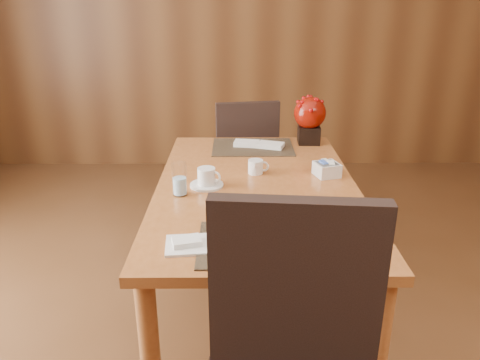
{
  "coord_description": "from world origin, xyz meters",
  "views": [
    {
      "loc": [
        -0.09,
        -1.36,
        1.55
      ],
      "look_at": [
        -0.08,
        0.35,
        0.87
      ],
      "focal_mm": 35.0,
      "sensor_mm": 36.0,
      "label": 1
    }
  ],
  "objects_px": {
    "dining_table": "(257,204)",
    "soup_setting": "(258,237)",
    "water_glass": "(180,179)",
    "sugar_caddy": "(327,169)",
    "coffee_cup": "(206,178)",
    "berry_decor": "(310,117)",
    "creamer_jug": "(256,167)",
    "bread_plate": "(187,245)",
    "far_chair": "(245,157)"
  },
  "relations": [
    {
      "from": "creamer_jug",
      "to": "far_chair",
      "type": "relative_size",
      "value": 0.1
    },
    {
      "from": "coffee_cup",
      "to": "creamer_jug",
      "type": "distance_m",
      "value": 0.28
    },
    {
      "from": "sugar_caddy",
      "to": "far_chair",
      "type": "xyz_separation_m",
      "value": [
        -0.37,
        0.96,
        -0.26
      ]
    },
    {
      "from": "soup_setting",
      "to": "bread_plate",
      "type": "xyz_separation_m",
      "value": [
        -0.24,
        0.03,
        -0.05
      ]
    },
    {
      "from": "water_glass",
      "to": "far_chair",
      "type": "height_order",
      "value": "far_chair"
    },
    {
      "from": "water_glass",
      "to": "sugar_caddy",
      "type": "distance_m",
      "value": 0.71
    },
    {
      "from": "berry_decor",
      "to": "far_chair",
      "type": "height_order",
      "value": "berry_decor"
    },
    {
      "from": "sugar_caddy",
      "to": "bread_plate",
      "type": "height_order",
      "value": "sugar_caddy"
    },
    {
      "from": "sugar_caddy",
      "to": "berry_decor",
      "type": "bearing_deg",
      "value": 91.04
    },
    {
      "from": "soup_setting",
      "to": "creamer_jug",
      "type": "relative_size",
      "value": 3.13
    },
    {
      "from": "soup_setting",
      "to": "water_glass",
      "type": "relative_size",
      "value": 1.97
    },
    {
      "from": "berry_decor",
      "to": "far_chair",
      "type": "distance_m",
      "value": 0.68
    },
    {
      "from": "bread_plate",
      "to": "far_chair",
      "type": "distance_m",
      "value": 1.66
    },
    {
      "from": "dining_table",
      "to": "soup_setting",
      "type": "xyz_separation_m",
      "value": [
        -0.02,
        -0.59,
        0.15
      ]
    },
    {
      "from": "bread_plate",
      "to": "far_chair",
      "type": "bearing_deg",
      "value": 82.04
    },
    {
      "from": "sugar_caddy",
      "to": "bread_plate",
      "type": "xyz_separation_m",
      "value": [
        -0.6,
        -0.67,
        -0.03
      ]
    },
    {
      "from": "dining_table",
      "to": "water_glass",
      "type": "bearing_deg",
      "value": -160.69
    },
    {
      "from": "sugar_caddy",
      "to": "far_chair",
      "type": "distance_m",
      "value": 1.06
    },
    {
      "from": "soup_setting",
      "to": "berry_decor",
      "type": "xyz_separation_m",
      "value": [
        0.35,
        1.23,
        0.1
      ]
    },
    {
      "from": "water_glass",
      "to": "creamer_jug",
      "type": "xyz_separation_m",
      "value": [
        0.33,
        0.26,
        -0.04
      ]
    },
    {
      "from": "coffee_cup",
      "to": "creamer_jug",
      "type": "xyz_separation_m",
      "value": [
        0.23,
        0.16,
        -0.0
      ]
    },
    {
      "from": "bread_plate",
      "to": "water_glass",
      "type": "bearing_deg",
      "value": 99.1
    },
    {
      "from": "water_glass",
      "to": "berry_decor",
      "type": "height_order",
      "value": "berry_decor"
    },
    {
      "from": "water_glass",
      "to": "dining_table",
      "type": "bearing_deg",
      "value": 19.31
    },
    {
      "from": "sugar_caddy",
      "to": "bread_plate",
      "type": "relative_size",
      "value": 0.74
    },
    {
      "from": "far_chair",
      "to": "bread_plate",
      "type": "bearing_deg",
      "value": 73.33
    },
    {
      "from": "creamer_jug",
      "to": "coffee_cup",
      "type": "bearing_deg",
      "value": -137.62
    },
    {
      "from": "water_glass",
      "to": "far_chair",
      "type": "distance_m",
      "value": 1.26
    },
    {
      "from": "creamer_jug",
      "to": "bread_plate",
      "type": "bearing_deg",
      "value": -103.61
    },
    {
      "from": "water_glass",
      "to": "sugar_caddy",
      "type": "relative_size",
      "value": 1.38
    },
    {
      "from": "berry_decor",
      "to": "bread_plate",
      "type": "height_order",
      "value": "berry_decor"
    },
    {
      "from": "dining_table",
      "to": "soup_setting",
      "type": "bearing_deg",
      "value": -92.18
    },
    {
      "from": "berry_decor",
      "to": "soup_setting",
      "type": "bearing_deg",
      "value": -105.78
    },
    {
      "from": "sugar_caddy",
      "to": "water_glass",
      "type": "bearing_deg",
      "value": -161.52
    },
    {
      "from": "dining_table",
      "to": "bread_plate",
      "type": "height_order",
      "value": "bread_plate"
    },
    {
      "from": "water_glass",
      "to": "soup_setting",
      "type": "bearing_deg",
      "value": -56.81
    },
    {
      "from": "dining_table",
      "to": "bread_plate",
      "type": "bearing_deg",
      "value": -115.2
    },
    {
      "from": "berry_decor",
      "to": "bread_plate",
      "type": "distance_m",
      "value": 1.34
    },
    {
      "from": "far_chair",
      "to": "creamer_jug",
      "type": "bearing_deg",
      "value": 83.41
    },
    {
      "from": "soup_setting",
      "to": "sugar_caddy",
      "type": "height_order",
      "value": "soup_setting"
    },
    {
      "from": "dining_table",
      "to": "creamer_jug",
      "type": "height_order",
      "value": "creamer_jug"
    },
    {
      "from": "soup_setting",
      "to": "coffee_cup",
      "type": "relative_size",
      "value": 1.92
    },
    {
      "from": "creamer_jug",
      "to": "soup_setting",
      "type": "bearing_deg",
      "value": -84.79
    },
    {
      "from": "dining_table",
      "to": "coffee_cup",
      "type": "bearing_deg",
      "value": -175.3
    },
    {
      "from": "coffee_cup",
      "to": "sugar_caddy",
      "type": "height_order",
      "value": "coffee_cup"
    },
    {
      "from": "sugar_caddy",
      "to": "creamer_jug",
      "type": "bearing_deg",
      "value": 173.91
    },
    {
      "from": "soup_setting",
      "to": "creamer_jug",
      "type": "distance_m",
      "value": 0.74
    },
    {
      "from": "coffee_cup",
      "to": "bread_plate",
      "type": "height_order",
      "value": "coffee_cup"
    },
    {
      "from": "soup_setting",
      "to": "coffee_cup",
      "type": "xyz_separation_m",
      "value": [
        -0.2,
        0.57,
        -0.02
      ]
    },
    {
      "from": "sugar_caddy",
      "to": "berry_decor",
      "type": "relative_size",
      "value": 0.39
    }
  ]
}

